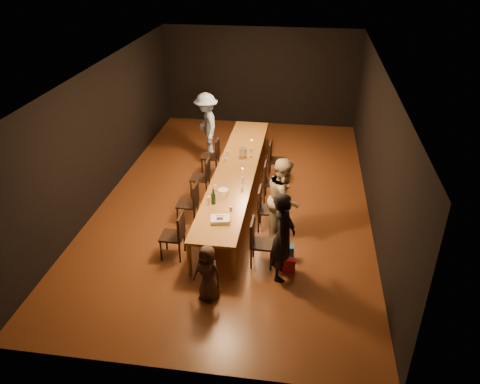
# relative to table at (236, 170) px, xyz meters

# --- Properties ---
(ground) EXTENTS (10.00, 10.00, 0.00)m
(ground) POSITION_rel_table_xyz_m (0.00, 0.00, -0.70)
(ground) COLOR #452811
(ground) RESTS_ON ground
(room_shell) EXTENTS (6.04, 10.04, 3.02)m
(room_shell) POSITION_rel_table_xyz_m (0.00, 0.00, 1.38)
(room_shell) COLOR black
(room_shell) RESTS_ON ground
(table) EXTENTS (0.90, 6.00, 0.75)m
(table) POSITION_rel_table_xyz_m (0.00, 0.00, 0.00)
(table) COLOR olive
(table) RESTS_ON ground
(chair_right_0) EXTENTS (0.42, 0.42, 0.93)m
(chair_right_0) POSITION_rel_table_xyz_m (0.85, -2.40, -0.24)
(chair_right_0) COLOR black
(chair_right_0) RESTS_ON ground
(chair_right_1) EXTENTS (0.42, 0.42, 0.93)m
(chair_right_1) POSITION_rel_table_xyz_m (0.85, -1.20, -0.24)
(chair_right_1) COLOR black
(chair_right_1) RESTS_ON ground
(chair_right_2) EXTENTS (0.42, 0.42, 0.93)m
(chair_right_2) POSITION_rel_table_xyz_m (0.85, 0.00, -0.24)
(chair_right_2) COLOR black
(chair_right_2) RESTS_ON ground
(chair_right_3) EXTENTS (0.42, 0.42, 0.93)m
(chair_right_3) POSITION_rel_table_xyz_m (0.85, 1.20, -0.24)
(chair_right_3) COLOR black
(chair_right_3) RESTS_ON ground
(chair_left_0) EXTENTS (0.42, 0.42, 0.93)m
(chair_left_0) POSITION_rel_table_xyz_m (-0.85, -2.40, -0.24)
(chair_left_0) COLOR black
(chair_left_0) RESTS_ON ground
(chair_left_1) EXTENTS (0.42, 0.42, 0.93)m
(chair_left_1) POSITION_rel_table_xyz_m (-0.85, -1.20, -0.24)
(chair_left_1) COLOR black
(chair_left_1) RESTS_ON ground
(chair_left_2) EXTENTS (0.42, 0.42, 0.93)m
(chair_left_2) POSITION_rel_table_xyz_m (-0.85, 0.00, -0.24)
(chair_left_2) COLOR black
(chair_left_2) RESTS_ON ground
(chair_left_3) EXTENTS (0.42, 0.42, 0.93)m
(chair_left_3) POSITION_rel_table_xyz_m (-0.85, 1.20, -0.24)
(chair_left_3) COLOR black
(chair_left_3) RESTS_ON ground
(woman_birthday) EXTENTS (0.49, 0.67, 1.68)m
(woman_birthday) POSITION_rel_table_xyz_m (1.23, -2.69, 0.14)
(woman_birthday) COLOR black
(woman_birthday) RESTS_ON ground
(woman_tan) EXTENTS (0.71, 0.88, 1.70)m
(woman_tan) POSITION_rel_table_xyz_m (1.15, -1.38, 0.15)
(woman_tan) COLOR #C4B393
(woman_tan) RESTS_ON ground
(man_blue) EXTENTS (1.06, 1.31, 1.77)m
(man_blue) POSITION_rel_table_xyz_m (-1.15, 2.22, 0.18)
(man_blue) COLOR #8AA8D5
(man_blue) RESTS_ON ground
(child) EXTENTS (0.58, 0.47, 1.03)m
(child) POSITION_rel_table_xyz_m (0.05, -3.44, -0.19)
(child) COLOR #402F24
(child) RESTS_ON ground
(gift_bag_red) EXTENTS (0.24, 0.14, 0.27)m
(gift_bag_red) POSITION_rel_table_xyz_m (1.36, -2.56, -0.57)
(gift_bag_red) COLOR red
(gift_bag_red) RESTS_ON ground
(gift_bag_blue) EXTENTS (0.26, 0.18, 0.31)m
(gift_bag_blue) POSITION_rel_table_xyz_m (1.30, -2.21, -0.54)
(gift_bag_blue) COLOR #2968B4
(gift_bag_blue) RESTS_ON ground
(birthday_cake) EXTENTS (0.39, 0.33, 0.08)m
(birthday_cake) POSITION_rel_table_xyz_m (0.04, -2.23, 0.09)
(birthday_cake) COLOR white
(birthday_cake) RESTS_ON table
(plate_stack) EXTENTS (0.28, 0.28, 0.12)m
(plate_stack) POSITION_rel_table_xyz_m (-0.08, -1.22, 0.11)
(plate_stack) COLOR white
(plate_stack) RESTS_ON table
(champagne_bottle) EXTENTS (0.10, 0.10, 0.36)m
(champagne_bottle) POSITION_rel_table_xyz_m (-0.20, -1.61, 0.23)
(champagne_bottle) COLOR black
(champagne_bottle) RESTS_ON table
(ice_bucket) EXTENTS (0.24, 0.24, 0.20)m
(ice_bucket) POSITION_rel_table_xyz_m (0.06, 0.67, 0.15)
(ice_bucket) COLOR #B9B9BE
(ice_bucket) RESTS_ON table
(wineglass_0) EXTENTS (0.06, 0.06, 0.21)m
(wineglass_0) POSITION_rel_table_xyz_m (-0.27, -1.71, 0.15)
(wineglass_0) COLOR beige
(wineglass_0) RESTS_ON table
(wineglass_1) EXTENTS (0.06, 0.06, 0.21)m
(wineglass_1) POSITION_rel_table_xyz_m (0.21, -2.01, 0.15)
(wineglass_1) COLOR beige
(wineglass_1) RESTS_ON table
(wineglass_2) EXTENTS (0.06, 0.06, 0.21)m
(wineglass_2) POSITION_rel_table_xyz_m (-0.25, -1.22, 0.15)
(wineglass_2) COLOR silver
(wineglass_2) RESTS_ON table
(wineglass_3) EXTENTS (0.06, 0.06, 0.21)m
(wineglass_3) POSITION_rel_table_xyz_m (0.25, -0.78, 0.15)
(wineglass_3) COLOR beige
(wineglass_3) RESTS_ON table
(wineglass_4) EXTENTS (0.06, 0.06, 0.21)m
(wineglass_4) POSITION_rel_table_xyz_m (-0.29, 0.49, 0.15)
(wineglass_4) COLOR silver
(wineglass_4) RESTS_ON table
(wineglass_5) EXTENTS (0.06, 0.06, 0.21)m
(wineglass_5) POSITION_rel_table_xyz_m (0.23, 0.75, 0.15)
(wineglass_5) COLOR silver
(wineglass_5) RESTS_ON table
(tealight_near) EXTENTS (0.05, 0.05, 0.03)m
(tealight_near) POSITION_rel_table_xyz_m (0.15, -2.32, 0.06)
(tealight_near) COLOR #B2B7B2
(tealight_near) RESTS_ON table
(tealight_mid) EXTENTS (0.05, 0.05, 0.03)m
(tealight_mid) POSITION_rel_table_xyz_m (0.15, -0.05, 0.06)
(tealight_mid) COLOR #B2B7B2
(tealight_mid) RESTS_ON table
(tealight_far) EXTENTS (0.05, 0.05, 0.03)m
(tealight_far) POSITION_rel_table_xyz_m (0.15, 1.61, 0.06)
(tealight_far) COLOR #B2B7B2
(tealight_far) RESTS_ON table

